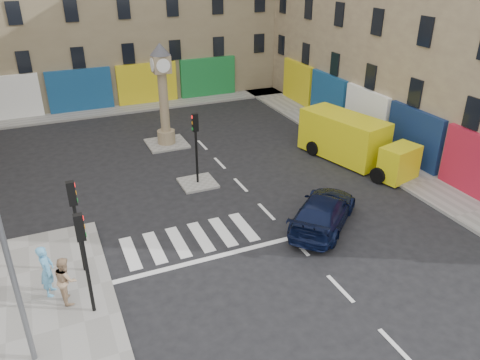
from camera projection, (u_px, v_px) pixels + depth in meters
ground at (311, 258)px, 18.48m from camera, size 120.00×120.00×0.00m
sidewalk_right at (347, 140)px, 29.77m from camera, size 2.60×30.00×0.15m
sidewalk_far at (112, 110)px, 35.28m from camera, size 32.00×2.40×0.15m
island_near at (198, 183)px, 24.32m from camera, size 1.80×1.80×0.12m
island_far at (167, 144)px, 29.25m from camera, size 2.40×2.40×0.12m
building_right at (446, 4)px, 28.51m from camera, size 10.00×30.00×16.00m
traffic_light_left_near at (83, 249)px, 14.52m from camera, size 0.28×0.22×3.70m
traffic_light_left_far at (75, 213)px, 16.50m from camera, size 0.28×0.22×3.70m
traffic_light_island at (196, 137)px, 23.20m from camera, size 0.28×0.22×3.70m
clock_pillar at (163, 89)px, 27.70m from camera, size 1.20×1.20×6.10m
navy_sedan at (323, 211)px, 20.37m from camera, size 5.09×4.86×1.45m
yellow_van at (353, 141)px, 26.39m from camera, size 3.76×7.33×2.56m
pedestrian_blue at (47, 270)px, 15.98m from camera, size 0.63×0.80×1.93m
pedestrian_tan at (66, 279)px, 15.72m from camera, size 0.74×0.90×1.71m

